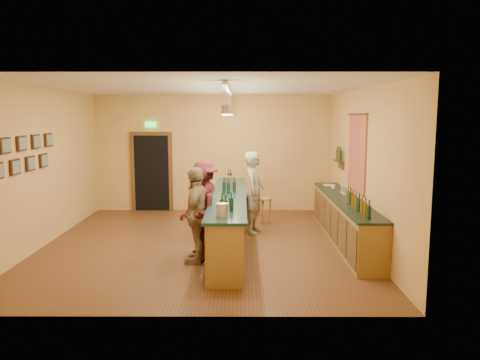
{
  "coord_description": "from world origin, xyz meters",
  "views": [
    {
      "loc": [
        0.8,
        -9.42,
        2.68
      ],
      "look_at": [
        0.77,
        0.2,
        1.32
      ],
      "focal_mm": 35.0,
      "sensor_mm": 36.0,
      "label": 1
    }
  ],
  "objects_px": {
    "back_counter": "(345,220)",
    "customer_a": "(197,215)",
    "bar_stool": "(265,204)",
    "bartender": "(254,192)",
    "customer_b": "(197,215)",
    "customer_c": "(204,199)",
    "tasting_bar": "(229,216)"
  },
  "relations": [
    {
      "from": "customer_b",
      "to": "customer_c",
      "type": "xyz_separation_m",
      "value": [
        0.0,
        1.74,
        -0.03
      ]
    },
    {
      "from": "customer_b",
      "to": "bartender",
      "type": "bearing_deg",
      "value": 161.23
    },
    {
      "from": "customer_b",
      "to": "customer_a",
      "type": "bearing_deg",
      "value": -172.0
    },
    {
      "from": "tasting_bar",
      "to": "bar_stool",
      "type": "bearing_deg",
      "value": 65.62
    },
    {
      "from": "bartender",
      "to": "customer_a",
      "type": "bearing_deg",
      "value": 167.29
    },
    {
      "from": "customer_a",
      "to": "customer_b",
      "type": "bearing_deg",
      "value": -7.94
    },
    {
      "from": "customer_b",
      "to": "customer_c",
      "type": "height_order",
      "value": "customer_b"
    },
    {
      "from": "bartender",
      "to": "bar_stool",
      "type": "bearing_deg",
      "value": -4.03
    },
    {
      "from": "back_counter",
      "to": "customer_b",
      "type": "relative_size",
      "value": 2.6
    },
    {
      "from": "tasting_bar",
      "to": "customer_c",
      "type": "xyz_separation_m",
      "value": [
        -0.55,
        0.58,
        0.24
      ]
    },
    {
      "from": "back_counter",
      "to": "customer_c",
      "type": "xyz_separation_m",
      "value": [
        -2.98,
        0.4,
        0.36
      ]
    },
    {
      "from": "customer_b",
      "to": "bar_stool",
      "type": "xyz_separation_m",
      "value": [
        1.39,
        3.01,
        -0.38
      ]
    },
    {
      "from": "customer_a",
      "to": "bar_stool",
      "type": "distance_m",
      "value": 3.24
    },
    {
      "from": "back_counter",
      "to": "customer_c",
      "type": "relative_size",
      "value": 2.67
    },
    {
      "from": "tasting_bar",
      "to": "customer_c",
      "type": "distance_m",
      "value": 0.83
    },
    {
      "from": "back_counter",
      "to": "customer_a",
      "type": "relative_size",
      "value": 2.66
    },
    {
      "from": "back_counter",
      "to": "bar_stool",
      "type": "height_order",
      "value": "back_counter"
    },
    {
      "from": "bartender",
      "to": "customer_c",
      "type": "relative_size",
      "value": 1.09
    },
    {
      "from": "customer_b",
      "to": "bar_stool",
      "type": "relative_size",
      "value": 2.74
    },
    {
      "from": "back_counter",
      "to": "customer_c",
      "type": "height_order",
      "value": "customer_c"
    },
    {
      "from": "customer_a",
      "to": "customer_c",
      "type": "distance_m",
      "value": 1.64
    },
    {
      "from": "back_counter",
      "to": "bartender",
      "type": "xyz_separation_m",
      "value": [
        -1.88,
        0.84,
        0.44
      ]
    },
    {
      "from": "customer_a",
      "to": "customer_b",
      "type": "xyz_separation_m",
      "value": [
        0.0,
        -0.1,
        0.02
      ]
    },
    {
      "from": "customer_a",
      "to": "bar_stool",
      "type": "height_order",
      "value": "customer_a"
    },
    {
      "from": "customer_c",
      "to": "bar_stool",
      "type": "height_order",
      "value": "customer_c"
    },
    {
      "from": "customer_a",
      "to": "bar_stool",
      "type": "bearing_deg",
      "value": 146.56
    },
    {
      "from": "customer_a",
      "to": "customer_b",
      "type": "height_order",
      "value": "customer_b"
    },
    {
      "from": "back_counter",
      "to": "bartender",
      "type": "bearing_deg",
      "value": 155.82
    },
    {
      "from": "customer_a",
      "to": "back_counter",
      "type": "bearing_deg",
      "value": 104.64
    },
    {
      "from": "tasting_bar",
      "to": "bar_stool",
      "type": "relative_size",
      "value": 7.96
    },
    {
      "from": "bartender",
      "to": "customer_c",
      "type": "xyz_separation_m",
      "value": [
        -1.1,
        -0.44,
        -0.07
      ]
    },
    {
      "from": "tasting_bar",
      "to": "bartender",
      "type": "bearing_deg",
      "value": 61.71
    }
  ]
}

